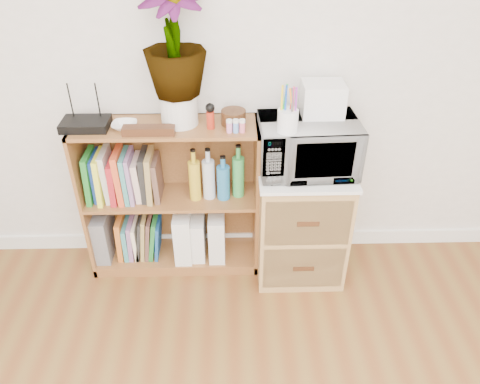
{
  "coord_description": "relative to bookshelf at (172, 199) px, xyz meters",
  "views": [
    {
      "loc": [
        -0.01,
        -0.15,
        2.04
      ],
      "look_at": [
        0.04,
        1.95,
        0.62
      ],
      "focal_mm": 35.0,
      "sensor_mm": 36.0,
      "label": 1
    }
  ],
  "objects": [
    {
      "name": "skirting_board",
      "position": [
        0.35,
        0.14,
        -0.42
      ],
      "size": [
        4.0,
        0.02,
        0.1
      ],
      "primitive_type": "cube",
      "color": "white",
      "rests_on": "ground"
    },
    {
      "name": "bookshelf",
      "position": [
        0.0,
        0.0,
        0.0
      ],
      "size": [
        1.0,
        0.3,
        0.95
      ],
      "primitive_type": "cube",
      "color": "brown",
      "rests_on": "ground"
    },
    {
      "name": "wicker_unit",
      "position": [
        0.75,
        -0.08,
        -0.12
      ],
      "size": [
        0.5,
        0.45,
        0.7
      ],
      "primitive_type": "cube",
      "color": "#9E7542",
      "rests_on": "ground"
    },
    {
      "name": "microwave",
      "position": [
        0.75,
        -0.08,
        0.39
      ],
      "size": [
        0.53,
        0.37,
        0.28
      ],
      "primitive_type": "imported",
      "rotation": [
        0.0,
        0.0,
        0.05
      ],
      "color": "silver",
      "rests_on": "wicker_unit"
    },
    {
      "name": "pen_cup",
      "position": [
        0.62,
        -0.19,
        0.58
      ],
      "size": [
        0.1,
        0.1,
        0.11
      ],
      "primitive_type": "cylinder",
      "color": "white",
      "rests_on": "microwave"
    },
    {
      "name": "small_appliance",
      "position": [
        0.82,
        0.0,
        0.61
      ],
      "size": [
        0.22,
        0.18,
        0.17
      ],
      "primitive_type": "cube",
      "color": "white",
      "rests_on": "microwave"
    },
    {
      "name": "router",
      "position": [
        -0.41,
        -0.02,
        0.5
      ],
      "size": [
        0.24,
        0.17,
        0.04
      ],
      "primitive_type": "cube",
      "color": "black",
      "rests_on": "bookshelf"
    },
    {
      "name": "white_bowl",
      "position": [
        -0.21,
        -0.03,
        0.49
      ],
      "size": [
        0.13,
        0.13,
        0.03
      ],
      "primitive_type": "imported",
      "color": "white",
      "rests_on": "bookshelf"
    },
    {
      "name": "plant_pot",
      "position": [
        0.08,
        0.02,
        0.56
      ],
      "size": [
        0.19,
        0.19,
        0.16
      ],
      "primitive_type": "cylinder",
      "color": "silver",
      "rests_on": "bookshelf"
    },
    {
      "name": "potted_plant",
      "position": [
        0.08,
        0.02,
        0.92
      ],
      "size": [
        0.32,
        0.32,
        0.56
      ],
      "primitive_type": "imported",
      "color": "#346C2B",
      "rests_on": "plant_pot"
    },
    {
      "name": "trinket_box",
      "position": [
        -0.07,
        -0.1,
        0.5
      ],
      "size": [
        0.26,
        0.07,
        0.04
      ],
      "primitive_type": "cube",
      "color": "#351E0E",
      "rests_on": "bookshelf"
    },
    {
      "name": "kokeshi_doll",
      "position": [
        0.24,
        -0.04,
        0.52
      ],
      "size": [
        0.04,
        0.04,
        0.09
      ],
      "primitive_type": "cylinder",
      "color": "#A42514",
      "rests_on": "bookshelf"
    },
    {
      "name": "wooden_bowl",
      "position": [
        0.36,
        0.01,
        0.51
      ],
      "size": [
        0.13,
        0.13,
        0.08
      ],
      "primitive_type": "cylinder",
      "color": "#371B0F",
      "rests_on": "bookshelf"
    },
    {
      "name": "paint_jars",
      "position": [
        0.37,
        -0.09,
        0.5
      ],
      "size": [
        0.1,
        0.04,
        0.05
      ],
      "primitive_type": "cube",
      "color": "pink",
      "rests_on": "bookshelf"
    },
    {
      "name": "file_box",
      "position": [
        -0.44,
        0.0,
        -0.25
      ],
      "size": [
        0.09,
        0.24,
        0.3
      ],
      "primitive_type": "cube",
      "color": "slate",
      "rests_on": "bookshelf"
    },
    {
      "name": "magazine_holder_left",
      "position": [
        0.05,
        -0.01,
        -0.24
      ],
      "size": [
        0.1,
        0.26,
        0.32
      ],
      "primitive_type": "cube",
      "color": "white",
      "rests_on": "bookshelf"
    },
    {
      "name": "magazine_holder_mid",
      "position": [
        0.14,
        -0.01,
        -0.27
      ],
      "size": [
        0.09,
        0.22,
        0.27
      ],
      "primitive_type": "cube",
      "color": "white",
      "rests_on": "bookshelf"
    },
    {
      "name": "magazine_holder_right",
      "position": [
        0.25,
        -0.01,
        -0.25
      ],
      "size": [
        0.1,
        0.24,
        0.3
      ],
      "primitive_type": "cube",
      "color": "silver",
      "rests_on": "bookshelf"
    },
    {
      "name": "cookbooks",
      "position": [
        -0.26,
        0.0,
        0.16
      ],
      "size": [
        0.41,
        0.2,
        0.31
      ],
      "color": "#217C29",
      "rests_on": "bookshelf"
    },
    {
      "name": "liquor_bottles",
      "position": [
        0.26,
        0.0,
        0.17
      ],
      "size": [
        0.31,
        0.07,
        0.32
      ],
      "color": "gold",
      "rests_on": "bookshelf"
    },
    {
      "name": "lower_books",
      "position": [
        -0.22,
        -0.0,
        -0.27
      ],
      "size": [
        0.27,
        0.19,
        0.29
      ],
      "color": "#C46322",
      "rests_on": "bookshelf"
    }
  ]
}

